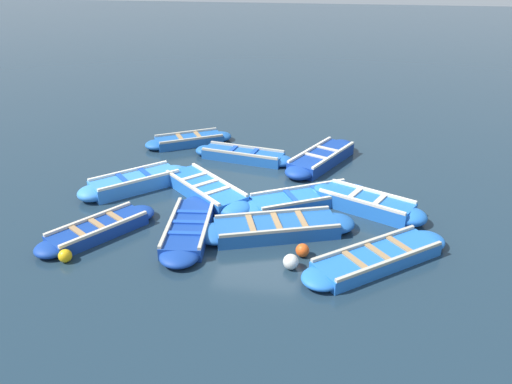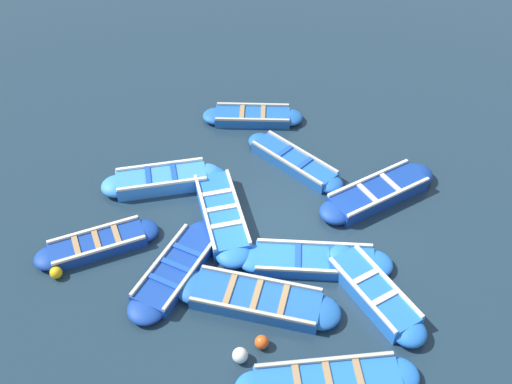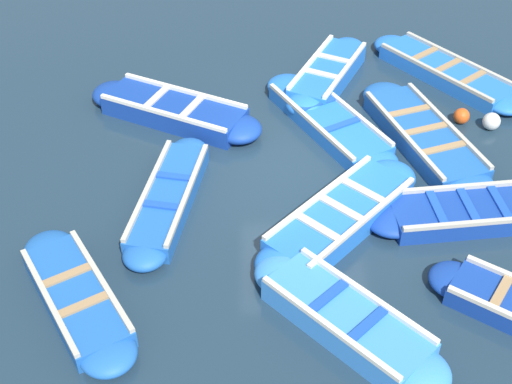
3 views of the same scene
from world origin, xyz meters
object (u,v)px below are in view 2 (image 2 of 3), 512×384
boat_centre (253,117)px  boat_tucked (328,382)px  boat_end_of_row (98,244)px  boat_outer_left (176,269)px  boat_broadside (373,292)px  boat_drifting (294,162)px  boat_stern_in (314,261)px  buoy_yellow_far (240,355)px  boat_far_corner (256,299)px  boat_bow_out (378,193)px  boat_inner_gap (222,213)px  boat_near_quay (162,180)px  buoy_orange_near (262,342)px  buoy_white_drifting (56,273)px

boat_centre → boat_tucked: bearing=133.3°
boat_end_of_row → boat_outer_left: bearing=-168.2°
boat_broadside → boat_drifting: 4.91m
boat_stern_in → boat_drifting: bearing=-51.5°
boat_drifting → boat_centre: boat_drifting is taller
buoy_yellow_far → boat_stern_in: bearing=-91.0°
boat_far_corner → boat_bow_out: boat_bow_out is taller
boat_tucked → boat_inner_gap: size_ratio=1.05×
boat_near_quay → buoy_orange_near: 5.78m
boat_far_corner → buoy_orange_near: bearing=129.2°
buoy_white_drifting → buoy_yellow_far: bearing=-173.3°
boat_far_corner → boat_stern_in: bearing=-107.7°
boat_far_corner → boat_end_of_row: 4.32m
boat_far_corner → boat_centre: bearing=-55.7°
buoy_white_drifting → boat_broadside: bearing=-151.4°
boat_bow_out → boat_near_quay: bearing=28.5°
buoy_orange_near → buoy_yellow_far: buoy_yellow_far is taller
boat_broadside → buoy_yellow_far: boat_broadside is taller
buoy_white_drifting → buoy_orange_near: bearing=-167.9°
boat_centre → buoy_yellow_far: 8.39m
boat_centre → buoy_white_drifting: boat_centre is taller
boat_broadside → buoy_white_drifting: 7.53m
boat_inner_gap → boat_far_corner: bearing=141.9°
boat_far_corner → boat_broadside: 2.71m
boat_inner_gap → buoy_white_drifting: 4.34m
boat_outer_left → boat_bow_out: boat_bow_out is taller
boat_bow_out → boat_stern_in: size_ratio=0.99×
boat_stern_in → buoy_yellow_far: (0.05, 3.13, 0.02)m
boat_far_corner → boat_broadside: size_ratio=1.23×
boat_tucked → buoy_orange_near: size_ratio=11.32×
boat_broadside → boat_end_of_row: (6.42, 2.41, -0.05)m
boat_broadside → boat_end_of_row: 6.85m
boat_far_corner → boat_inner_gap: 2.86m
boat_bow_out → boat_end_of_row: size_ratio=1.24×
buoy_yellow_far → buoy_white_drifting: size_ratio=1.14×
boat_bow_out → boat_near_quay: size_ratio=1.26×
boat_outer_left → boat_inner_gap: size_ratio=1.04×
boat_near_quay → boat_end_of_row: bearing=92.9°
boat_near_quay → buoy_orange_near: size_ratio=9.47×
boat_outer_left → boat_tucked: (-4.44, 0.58, -0.00)m
boat_end_of_row → buoy_orange_near: boat_end_of_row is taller
boat_stern_in → boat_inner_gap: boat_inner_gap is taller
boat_bow_out → boat_end_of_row: bearing=47.2°
boat_broadside → boat_centre: size_ratio=1.06×
boat_centre → buoy_yellow_far: bearing=121.7°
buoy_orange_near → buoy_white_drifting: 5.27m
boat_near_quay → boat_stern_in: (-4.93, 0.15, -0.06)m
buoy_yellow_far → boat_tucked: bearing=-165.2°
boat_broadside → boat_end_of_row: size_ratio=1.09×
boat_far_corner → boat_inner_gap: bearing=-38.1°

